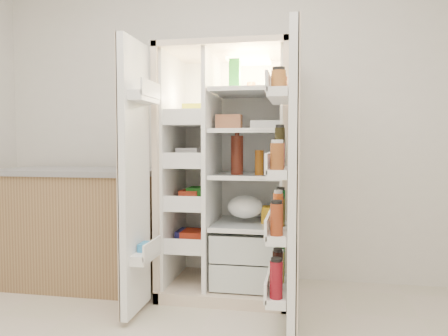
# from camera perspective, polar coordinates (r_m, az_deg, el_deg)

# --- Properties ---
(wall_back) EXTENTS (4.00, 0.02, 2.70)m
(wall_back) POSITION_cam_1_polar(r_m,az_deg,el_deg) (3.54, 0.97, 7.17)
(wall_back) COLOR silver
(wall_back) RESTS_ON floor
(refrigerator) EXTENTS (0.92, 0.70, 1.80)m
(refrigerator) POSITION_cam_1_polar(r_m,az_deg,el_deg) (3.20, 0.93, -3.30)
(refrigerator) COLOR beige
(refrigerator) RESTS_ON floor
(freezer_door) EXTENTS (0.15, 0.40, 1.72)m
(freezer_door) POSITION_cam_1_polar(r_m,az_deg,el_deg) (2.75, -11.88, -1.37)
(freezer_door) COLOR white
(freezer_door) RESTS_ON floor
(fridge_door) EXTENTS (0.17, 0.58, 1.72)m
(fridge_door) POSITION_cam_1_polar(r_m,az_deg,el_deg) (2.45, 8.95, -2.30)
(fridge_door) COLOR white
(fridge_door) RESTS_ON floor
(kitchen_counter) EXTENTS (1.26, 0.67, 0.91)m
(kitchen_counter) POSITION_cam_1_polar(r_m,az_deg,el_deg) (3.57, -18.39, -7.40)
(kitchen_counter) COLOR olive
(kitchen_counter) RESTS_ON floor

